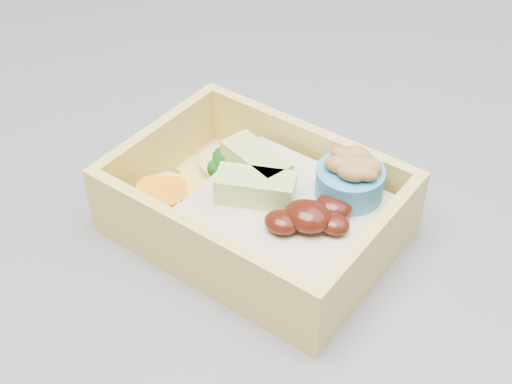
% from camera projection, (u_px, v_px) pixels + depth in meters
% --- Properties ---
extents(bento_box, '(0.18, 0.14, 0.06)m').
position_uv_depth(bento_box, '(265.00, 207.00, 0.41)').
color(bento_box, '#DAC15A').
rests_on(bento_box, island).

